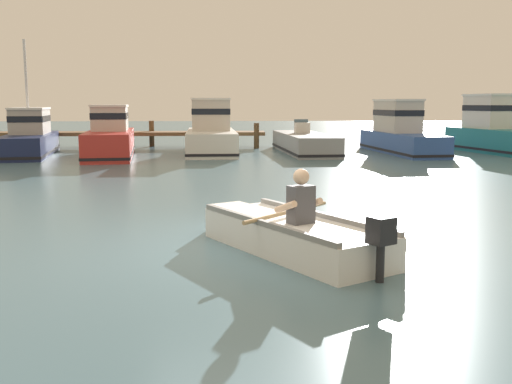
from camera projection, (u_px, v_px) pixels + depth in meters
name	position (u px, v px, depth m)	size (l,w,h in m)	color
ground_plane	(231.00, 247.00, 8.46)	(120.00, 120.00, 0.00)	slate
wooden_dock	(96.00, 134.00, 27.04)	(15.68, 1.64, 1.30)	brown
rowboat_with_person	(291.00, 234.00, 8.16)	(2.53, 3.43, 1.19)	white
moored_boat_navy	(30.00, 137.00, 23.26)	(2.67, 6.21, 4.53)	#19234C
moored_boat_red	(110.00, 137.00, 22.64)	(2.46, 6.15, 2.00)	#B72D28
moored_boat_white	(211.00, 133.00, 24.46)	(2.26, 6.15, 2.27)	white
moored_boat_grey	(304.00, 143.00, 24.56)	(2.22, 6.66, 1.37)	gray
moored_boat_blue	(400.00, 133.00, 24.35)	(2.14, 6.41, 2.23)	#2D519E
moored_boat_teal	(496.00, 131.00, 24.72)	(2.94, 5.12, 2.45)	#1E727A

